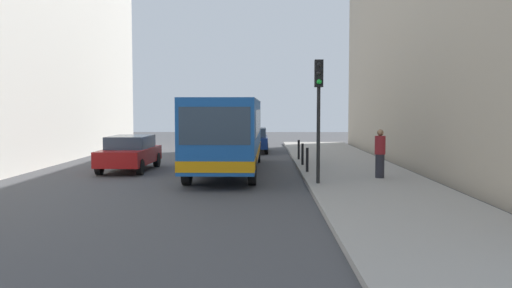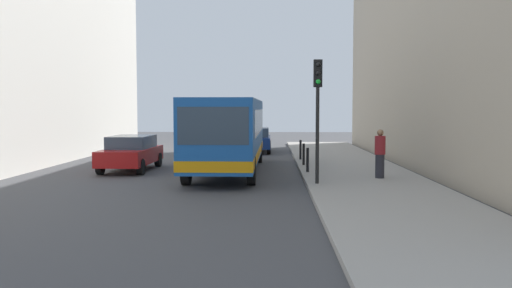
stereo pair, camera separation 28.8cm
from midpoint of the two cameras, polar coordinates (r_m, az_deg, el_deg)
ground_plane at (r=20.46m, az=-3.66°, el=-3.68°), size 80.00×80.00×0.00m
sidewalk at (r=20.66m, az=11.45°, el=-3.46°), size 4.40×40.00×0.15m
building_right at (r=26.37m, az=23.60°, el=12.51°), size 7.00×32.00×13.59m
bus at (r=22.62m, az=-2.49°, el=1.43°), size 2.64×11.05×3.00m
car_beside_bus at (r=23.65m, az=-12.66°, el=-0.84°), size 1.94×4.44×1.48m
car_behind_bus at (r=32.66m, az=0.18°, el=0.51°), size 1.88×4.41×1.48m
traffic_light at (r=18.06m, az=6.97°, el=4.87°), size 0.28×0.33×4.10m
bollard_near at (r=21.42m, az=5.83°, el=-1.67°), size 0.11×0.11×0.95m
bollard_mid at (r=24.00m, az=5.38°, el=-1.08°), size 0.11×0.11×0.95m
bollard_far at (r=26.60m, az=5.02°, el=-0.60°), size 0.11×0.11×0.95m
pedestrian_near_signal at (r=19.92m, az=13.32°, el=-1.01°), size 0.38×0.38×1.75m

